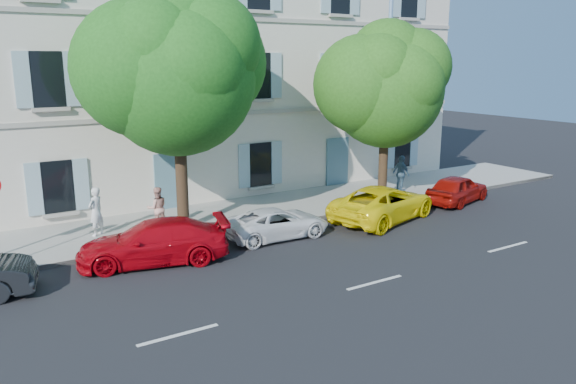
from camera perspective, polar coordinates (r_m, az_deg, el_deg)
ground at (r=19.65m, az=1.16°, el=-5.40°), size 90.00×90.00×0.00m
sidewalk at (r=23.31m, az=-4.84°, el=-2.23°), size 36.00×4.50×0.15m
kerb at (r=21.47m, az=-2.17°, el=-3.54°), size 36.00×0.16×0.16m
building at (r=27.71m, az=-10.67°, el=12.46°), size 28.00×7.00×12.00m
car_red_coupe at (r=18.28m, az=-13.51°, el=-4.97°), size 5.03×3.07×1.36m
car_white_coupe at (r=20.31m, az=-1.14°, el=-3.17°), size 3.94×1.93×1.08m
car_yellow_supercar at (r=22.76m, az=9.63°, el=-1.12°), size 5.50×3.66×1.40m
car_red_hatchback at (r=26.31m, az=16.83°, el=0.31°), size 4.04×2.48×1.29m
tree_left at (r=20.44m, az=-11.20°, el=11.33°), size 5.55×5.55×8.60m
tree_right at (r=24.73m, az=9.93°, el=10.08°), size 4.90×4.90×7.55m
street_lamp at (r=24.52m, az=10.38°, el=10.42°), size 0.31×1.88×8.83m
pedestrian_a at (r=21.10m, az=-18.94°, el=-1.89°), size 0.77×0.72×1.76m
pedestrian_b at (r=21.33m, az=-13.14°, el=-1.60°), size 0.84×0.70×1.59m
pedestrian_c at (r=27.15m, az=11.42°, el=1.84°), size 0.44×1.03×1.75m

